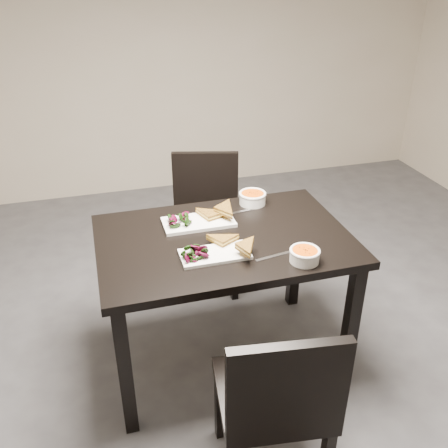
# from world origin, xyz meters

# --- Properties ---
(ground) EXTENTS (5.00, 5.00, 0.00)m
(ground) POSITION_xyz_m (0.00, 0.00, 0.00)
(ground) COLOR #47474C
(ground) RESTS_ON ground
(table) EXTENTS (1.20, 0.80, 0.75)m
(table) POSITION_xyz_m (-0.12, 0.17, 0.65)
(table) COLOR black
(table) RESTS_ON ground
(chair_near) EXTENTS (0.47, 0.47, 0.85)m
(chair_near) POSITION_xyz_m (-0.14, -0.60, 0.48)
(chair_near) COLOR black
(chair_near) RESTS_ON ground
(chair_far) EXTENTS (0.51, 0.51, 0.85)m
(chair_far) POSITION_xyz_m (-0.03, 0.94, 0.48)
(chair_far) COLOR black
(chair_far) RESTS_ON ground
(plate_near) EXTENTS (0.31, 0.15, 0.02)m
(plate_near) POSITION_xyz_m (-0.21, 0.02, 0.76)
(plate_near) COLOR white
(plate_near) RESTS_ON table
(sandwich_near) EXTENTS (0.19, 0.18, 0.05)m
(sandwich_near) POSITION_xyz_m (-0.14, 0.03, 0.79)
(sandwich_near) COLOR #8D621D
(sandwich_near) RESTS_ON plate_near
(salad_near) EXTENTS (0.10, 0.09, 0.04)m
(salad_near) POSITION_xyz_m (-0.31, 0.02, 0.79)
(salad_near) COLOR black
(salad_near) RESTS_ON plate_near
(soup_bowl_near) EXTENTS (0.14, 0.14, 0.06)m
(soup_bowl_near) POSITION_xyz_m (0.16, -0.13, 0.78)
(soup_bowl_near) COLOR white
(soup_bowl_near) RESTS_ON table
(cutlery_near) EXTENTS (0.18, 0.05, 0.00)m
(cutlery_near) POSITION_xyz_m (0.04, -0.06, 0.75)
(cutlery_near) COLOR silver
(cutlery_near) RESTS_ON table
(plate_far) EXTENTS (0.35, 0.18, 0.02)m
(plate_far) POSITION_xyz_m (-0.21, 0.33, 0.76)
(plate_far) COLOR white
(plate_far) RESTS_ON table
(sandwich_far) EXTENTS (0.21, 0.18, 0.06)m
(sandwich_far) POSITION_xyz_m (-0.14, 0.31, 0.80)
(sandwich_far) COLOR #8D621D
(sandwich_far) RESTS_ON plate_far
(salad_far) EXTENTS (0.11, 0.10, 0.05)m
(salad_far) POSITION_xyz_m (-0.31, 0.33, 0.79)
(salad_far) COLOR black
(salad_far) RESTS_ON plate_far
(soup_bowl_far) EXTENTS (0.15, 0.15, 0.07)m
(soup_bowl_far) POSITION_xyz_m (0.12, 0.47, 0.79)
(soup_bowl_far) COLOR white
(soup_bowl_far) RESTS_ON table
(cutlery_far) EXTENTS (0.18, 0.04, 0.00)m
(cutlery_far) POSITION_xyz_m (-0.00, 0.39, 0.75)
(cutlery_far) COLOR silver
(cutlery_far) RESTS_ON table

